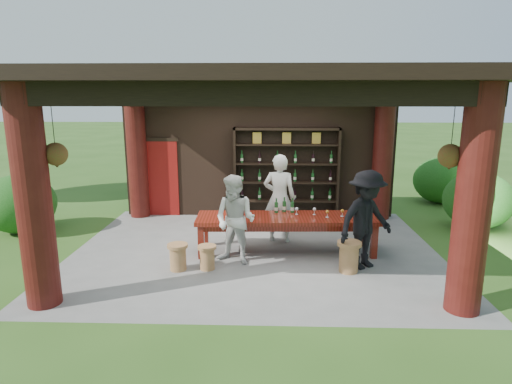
{
  "coord_description": "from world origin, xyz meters",
  "views": [
    {
      "loc": [
        0.29,
        -8.32,
        3.11
      ],
      "look_at": [
        0.0,
        0.4,
        1.15
      ],
      "focal_mm": 30.0,
      "sensor_mm": 36.0,
      "label": 1
    }
  ],
  "objects_px": {
    "wine_shelf": "(286,174)",
    "stool_near_left": "(207,257)",
    "host": "(279,198)",
    "napkin_basket": "(234,215)",
    "guest_man": "(366,220)",
    "tasting_table": "(287,222)",
    "stool_far_left": "(178,256)",
    "stool_near_right": "(349,256)",
    "guest_woman": "(235,220)"
  },
  "relations": [
    {
      "from": "tasting_table",
      "to": "stool_near_right",
      "type": "distance_m",
      "value": 1.51
    },
    {
      "from": "tasting_table",
      "to": "stool_far_left",
      "type": "height_order",
      "value": "tasting_table"
    },
    {
      "from": "wine_shelf",
      "to": "tasting_table",
      "type": "relative_size",
      "value": 0.73
    },
    {
      "from": "stool_near_left",
      "to": "tasting_table",
      "type": "bearing_deg",
      "value": 32.79
    },
    {
      "from": "stool_near_left",
      "to": "stool_far_left",
      "type": "xyz_separation_m",
      "value": [
        -0.53,
        -0.05,
        0.02
      ]
    },
    {
      "from": "wine_shelf",
      "to": "napkin_basket",
      "type": "relative_size",
      "value": 10.26
    },
    {
      "from": "napkin_basket",
      "to": "tasting_table",
      "type": "bearing_deg",
      "value": 8.28
    },
    {
      "from": "stool_near_right",
      "to": "stool_far_left",
      "type": "distance_m",
      "value": 3.1
    },
    {
      "from": "tasting_table",
      "to": "guest_man",
      "type": "height_order",
      "value": "guest_man"
    },
    {
      "from": "stool_far_left",
      "to": "tasting_table",
      "type": "bearing_deg",
      "value": 26.66
    },
    {
      "from": "guest_man",
      "to": "host",
      "type": "bearing_deg",
      "value": 105.4
    },
    {
      "from": "stool_near_left",
      "to": "guest_woman",
      "type": "relative_size",
      "value": 0.27
    },
    {
      "from": "stool_near_right",
      "to": "guest_man",
      "type": "height_order",
      "value": "guest_man"
    },
    {
      "from": "stool_near_left",
      "to": "stool_far_left",
      "type": "bearing_deg",
      "value": -174.12
    },
    {
      "from": "stool_near_left",
      "to": "stool_far_left",
      "type": "relative_size",
      "value": 0.91
    },
    {
      "from": "stool_near_right",
      "to": "guest_woman",
      "type": "relative_size",
      "value": 0.34
    },
    {
      "from": "host",
      "to": "guest_man",
      "type": "bearing_deg",
      "value": 147.94
    },
    {
      "from": "stool_near_left",
      "to": "stool_near_right",
      "type": "xyz_separation_m",
      "value": [
        2.57,
        -0.04,
        0.06
      ]
    },
    {
      "from": "stool_near_left",
      "to": "guest_woman",
      "type": "xyz_separation_m",
      "value": [
        0.5,
        0.34,
        0.61
      ]
    },
    {
      "from": "host",
      "to": "guest_man",
      "type": "relative_size",
      "value": 1.05
    },
    {
      "from": "wine_shelf",
      "to": "stool_near_left",
      "type": "xyz_separation_m",
      "value": [
        -1.55,
        -3.44,
        -0.94
      ]
    },
    {
      "from": "wine_shelf",
      "to": "host",
      "type": "xyz_separation_m",
      "value": [
        -0.21,
        -1.79,
        -0.22
      ]
    },
    {
      "from": "host",
      "to": "napkin_basket",
      "type": "height_order",
      "value": "host"
    },
    {
      "from": "host",
      "to": "guest_woman",
      "type": "xyz_separation_m",
      "value": [
        -0.85,
        -1.3,
        -0.11
      ]
    },
    {
      "from": "guest_man",
      "to": "napkin_basket",
      "type": "xyz_separation_m",
      "value": [
        -2.45,
        0.61,
        -0.09
      ]
    },
    {
      "from": "stool_far_left",
      "to": "wine_shelf",
      "type": "bearing_deg",
      "value": 59.2
    },
    {
      "from": "guest_man",
      "to": "stool_near_right",
      "type": "bearing_deg",
      "value": -175.57
    },
    {
      "from": "stool_near_left",
      "to": "guest_man",
      "type": "height_order",
      "value": "guest_man"
    },
    {
      "from": "host",
      "to": "wine_shelf",
      "type": "bearing_deg",
      "value": -85.52
    },
    {
      "from": "stool_near_right",
      "to": "guest_man",
      "type": "distance_m",
      "value": 0.73
    },
    {
      "from": "tasting_table",
      "to": "stool_far_left",
      "type": "relative_size",
      "value": 7.38
    },
    {
      "from": "guest_woman",
      "to": "napkin_basket",
      "type": "distance_m",
      "value": 0.47
    },
    {
      "from": "tasting_table",
      "to": "guest_woman",
      "type": "height_order",
      "value": "guest_woman"
    },
    {
      "from": "wine_shelf",
      "to": "guest_man",
      "type": "height_order",
      "value": "wine_shelf"
    },
    {
      "from": "guest_man",
      "to": "tasting_table",
      "type": "bearing_deg",
      "value": 120.26
    },
    {
      "from": "stool_far_left",
      "to": "stool_near_left",
      "type": "bearing_deg",
      "value": 5.88
    },
    {
      "from": "stool_far_left",
      "to": "guest_woman",
      "type": "bearing_deg",
      "value": 21.03
    },
    {
      "from": "stool_near_right",
      "to": "napkin_basket",
      "type": "relative_size",
      "value": 2.19
    },
    {
      "from": "wine_shelf",
      "to": "napkin_basket",
      "type": "height_order",
      "value": "wine_shelf"
    },
    {
      "from": "stool_far_left",
      "to": "host",
      "type": "relative_size",
      "value": 0.26
    },
    {
      "from": "stool_near_right",
      "to": "host",
      "type": "distance_m",
      "value": 2.18
    },
    {
      "from": "wine_shelf",
      "to": "guest_woman",
      "type": "distance_m",
      "value": 3.29
    },
    {
      "from": "guest_woman",
      "to": "wine_shelf",
      "type": "bearing_deg",
      "value": 94.36
    },
    {
      "from": "tasting_table",
      "to": "guest_woman",
      "type": "distance_m",
      "value": 1.18
    },
    {
      "from": "wine_shelf",
      "to": "tasting_table",
      "type": "xyz_separation_m",
      "value": [
        -0.07,
        -2.48,
        -0.54
      ]
    },
    {
      "from": "stool_near_left",
      "to": "napkin_basket",
      "type": "distance_m",
      "value": 1.08
    },
    {
      "from": "tasting_table",
      "to": "stool_near_right",
      "type": "relative_size",
      "value": 6.4
    },
    {
      "from": "guest_woman",
      "to": "guest_man",
      "type": "bearing_deg",
      "value": 19.78
    },
    {
      "from": "guest_man",
      "to": "napkin_basket",
      "type": "distance_m",
      "value": 2.53
    },
    {
      "from": "stool_near_right",
      "to": "stool_far_left",
      "type": "bearing_deg",
      "value": -179.72
    }
  ]
}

